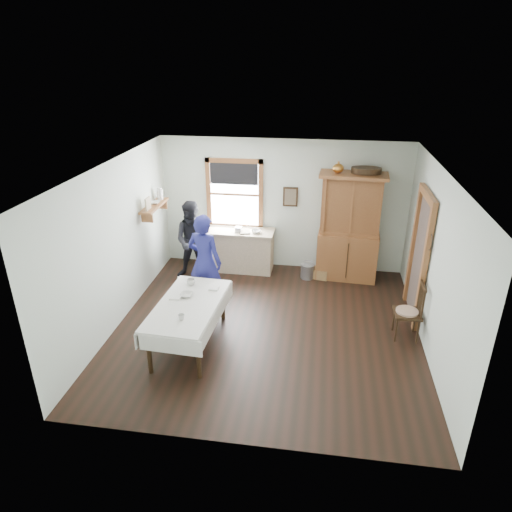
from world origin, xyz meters
name	(u,v)px	position (x,y,z in m)	size (l,w,h in m)	color
room	(267,255)	(0.00, 0.00, 1.35)	(5.01, 5.01, 2.70)	black
window	(234,191)	(-1.00, 2.47, 1.63)	(1.18, 0.07, 1.48)	white
doorway	(420,253)	(2.46, 0.85, 1.16)	(0.09, 1.14, 2.22)	#4E3F38
wall_shelf	(155,204)	(-2.37, 1.54, 1.57)	(0.24, 1.00, 0.44)	#95572E
framed_picture	(290,197)	(0.15, 2.46, 1.55)	(0.30, 0.04, 0.40)	black
rug_beater	(431,234)	(2.45, 0.30, 1.72)	(0.27, 0.27, 0.01)	black
work_counter	(237,250)	(-0.91, 2.17, 0.44)	(1.53, 0.58, 0.88)	tan
china_hutch	(349,228)	(1.35, 2.13, 1.08)	(1.27, 0.60, 2.16)	#95572E
dining_table	(189,324)	(-1.14, -0.61, 0.36)	(0.95, 1.80, 0.72)	silver
spindle_chair	(408,311)	(2.24, 0.09, 0.48)	(0.45, 0.45, 0.97)	black
pail	(307,271)	(0.58, 1.97, 0.15)	(0.27, 0.27, 0.29)	#95989D
wicker_basket	(319,273)	(0.83, 2.01, 0.10)	(0.35, 0.25, 0.20)	#9C7946
woman_blue	(205,265)	(-1.18, 0.60, 0.81)	(0.59, 0.39, 1.62)	navy
figure_dark	(194,243)	(-1.69, 1.68, 0.74)	(0.72, 0.56, 1.48)	black
table_cup_a	(191,282)	(-1.26, -0.01, 0.77)	(0.13, 0.13, 0.11)	silver
table_cup_b	(181,317)	(-1.10, -1.06, 0.76)	(0.09, 0.09, 0.09)	silver
table_bowl	(187,295)	(-1.22, -0.39, 0.75)	(0.23, 0.23, 0.06)	silver
counter_book	(239,232)	(-0.84, 2.06, 0.89)	(0.18, 0.24, 0.02)	brown
counter_bowl	(256,231)	(-0.49, 2.08, 0.91)	(0.19, 0.19, 0.06)	silver
shelf_bowl	(155,203)	(-2.37, 1.55, 1.60)	(0.22, 0.22, 0.05)	silver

